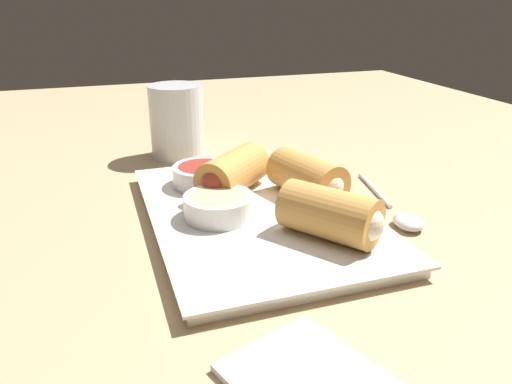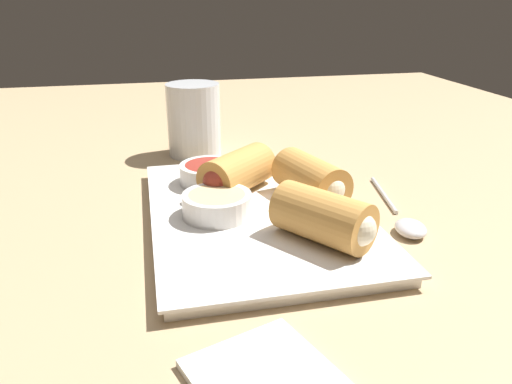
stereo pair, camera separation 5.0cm
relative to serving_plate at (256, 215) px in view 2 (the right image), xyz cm
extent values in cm
cube|color=tan|center=(1.45, -2.31, -1.76)|extent=(180.00, 140.00, 2.00)
cube|color=white|center=(0.00, 0.00, -0.16)|extent=(31.88, 21.47, 1.20)
cube|color=white|center=(0.00, 0.00, 0.59)|extent=(33.15, 22.33, 0.30)
cylinder|color=#D19347|center=(-8.43, -4.44, 3.16)|extent=(10.25, 9.22, 4.83)
sphere|color=beige|center=(-11.57, -6.66, 3.16)|extent=(3.14, 3.14, 3.14)
cylinder|color=#D19347|center=(5.39, 0.95, 3.16)|extent=(9.77, 9.97, 4.83)
sphere|color=#B23D2D|center=(2.77, 3.75, 3.16)|extent=(3.14, 3.14, 3.14)
cylinder|color=#D19347|center=(1.74, -6.57, 3.16)|extent=(10.11, 7.15, 4.83)
sphere|color=beige|center=(-1.96, -7.62, 3.16)|extent=(3.14, 3.14, 3.14)
cylinder|color=white|center=(-0.78, 4.33, 1.94)|extent=(7.25, 7.25, 2.40)
cylinder|color=#DBBC89|center=(-0.78, 4.33, 2.92)|extent=(5.94, 5.94, 0.43)
cylinder|color=white|center=(8.76, 3.79, 1.94)|extent=(7.25, 7.25, 2.40)
cylinder|color=maroon|center=(8.76, 3.79, 2.92)|extent=(5.94, 5.94, 0.43)
cylinder|color=silver|center=(3.43, -16.76, -0.51)|extent=(10.70, 2.56, 0.50)
ellipsoid|color=silver|center=(-6.64, -14.79, -0.05)|extent=(4.60, 3.86, 1.41)
cylinder|color=silver|center=(25.46, 3.80, 4.60)|extent=(7.92, 7.92, 10.72)
camera|label=1|loc=(-46.64, 15.69, 22.69)|focal=35.00mm
camera|label=2|loc=(-47.99, 10.84, 22.69)|focal=35.00mm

